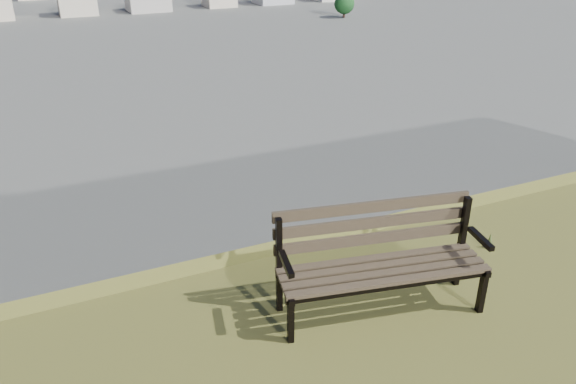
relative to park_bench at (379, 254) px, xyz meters
name	(u,v)px	position (x,y,z in m)	size (l,w,h in m)	color
park_bench	(379,254)	(0.00, 0.00, 0.00)	(1.89, 0.92, 0.95)	#483C2A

